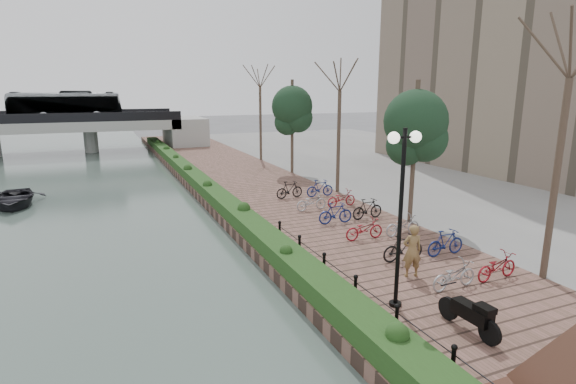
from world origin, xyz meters
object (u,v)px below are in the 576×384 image
boat (13,198)px  lamppost (402,181)px  motorcycle (469,312)px  pedestrian (412,251)px

boat → lamppost: bearing=-60.1°
motorcycle → pedestrian: bearing=73.6°
motorcycle → pedestrian: 3.56m
lamppost → boat: lamppost is taller
lamppost → boat: (-12.30, 19.50, -3.66)m
motorcycle → pedestrian: (0.88, 3.43, 0.36)m
motorcycle → boat: (-13.15, 21.39, -0.54)m
lamppost → pedestrian: size_ratio=2.85×
lamppost → motorcycle: bearing=-66.0°
boat → pedestrian: bearing=-54.4°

